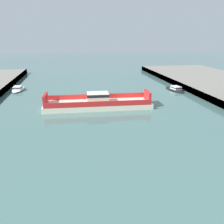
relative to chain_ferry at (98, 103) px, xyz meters
The scene contains 3 objects.
chain_ferry is the anchor object (origin of this frame).
moored_boat_near_left 28.26m from the chain_ferry, 135.83° to the left, with size 3.25×8.25×1.30m.
moored_boat_mid_left 26.15m from the chain_ferry, 27.10° to the left, with size 4.02×8.50×1.28m.
Camera 1 is at (-6.71, -9.00, 14.88)m, focal length 36.60 mm.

